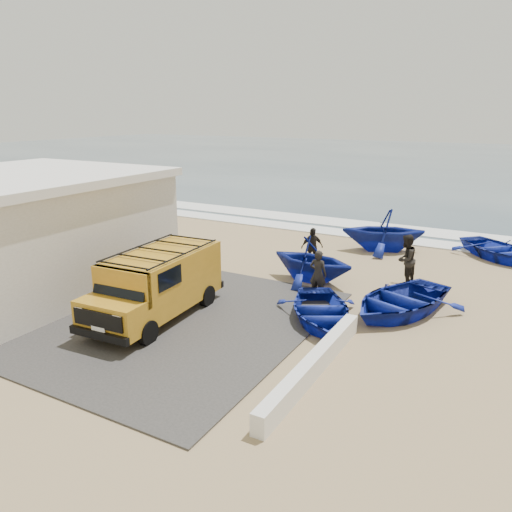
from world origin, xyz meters
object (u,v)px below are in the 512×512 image
at_px(parapet, 314,365).
at_px(fisherman_back, 312,247).
at_px(fisherman_front, 318,274).
at_px(building, 20,230).
at_px(fisherman_middle, 406,260).
at_px(boat_near_right, 400,300).
at_px(boat_far_left, 383,230).
at_px(boat_far_right, 499,249).
at_px(boat_near_left, 320,310).
at_px(boat_mid_left, 312,259).
at_px(van, 157,282).

bearing_deg(parapet, fisherman_back, 113.30).
distance_m(parapet, fisherman_front, 5.58).
height_order(building, fisherman_middle, building).
bearing_deg(building, fisherman_front, 21.67).
relative_size(boat_near_right, boat_far_left, 1.15).
bearing_deg(boat_far_right, fisherman_back, 172.79).
bearing_deg(fisherman_back, boat_near_left, -110.95).
distance_m(boat_mid_left, boat_far_left, 5.99).
distance_m(boat_near_left, fisherman_front, 2.20).
bearing_deg(parapet, boat_far_right, 76.50).
xyz_separation_m(parapet, boat_far_left, (-1.70, 12.61, 0.74)).
relative_size(boat_far_left, fisherman_middle, 1.95).
bearing_deg(fisherman_back, boat_far_left, 17.58).
height_order(parapet, boat_far_left, boat_far_left).
bearing_deg(parapet, fisherman_front, 111.34).
bearing_deg(fisherman_middle, boat_mid_left, -51.00).
xyz_separation_m(van, fisherman_middle, (6.27, 7.19, -0.21)).
bearing_deg(fisherman_middle, fisherman_back, -79.51).
bearing_deg(boat_mid_left, boat_far_left, -3.20).
relative_size(boat_far_left, boat_far_right, 0.93).
xyz_separation_m(building, boat_near_left, (11.37, 2.22, -1.77)).
height_order(fisherman_middle, fisherman_back, fisherman_middle).
relative_size(boat_near_right, boat_mid_left, 1.29).
xyz_separation_m(parapet, boat_far_right, (3.31, 13.81, 0.16)).
bearing_deg(building, fisherman_middle, 29.28).
bearing_deg(boat_near_left, fisherman_front, 85.68).
height_order(parapet, fisherman_middle, fisherman_middle).
xyz_separation_m(boat_far_left, fisherman_middle, (2.07, -4.39, -0.03)).
distance_m(boat_near_left, fisherman_back, 5.91).
height_order(van, fisherman_front, van).
height_order(building, boat_far_left, building).
relative_size(van, boat_near_right, 1.20).
height_order(van, boat_far_right, van).
xyz_separation_m(building, van, (6.59, 0.02, -0.96)).
relative_size(van, boat_far_right, 1.28).
xyz_separation_m(building, fisherman_back, (8.83, 7.53, -1.30)).
relative_size(boat_near_left, boat_near_right, 0.85).
bearing_deg(boat_near_right, boat_far_right, 93.69).
xyz_separation_m(boat_near_left, fisherman_front, (-0.89, 1.95, 0.50)).
xyz_separation_m(boat_near_right, fisherman_front, (-2.94, 0.01, 0.43)).
bearing_deg(boat_mid_left, boat_near_right, -103.79).
bearing_deg(fisherman_middle, building, -45.79).
bearing_deg(boat_far_left, building, -65.53).
xyz_separation_m(building, boat_far_right, (15.81, 12.81, -1.73)).
bearing_deg(boat_far_left, boat_near_left, -19.12).
distance_m(boat_near_right, boat_far_right, 8.97).
bearing_deg(fisherman_back, boat_far_right, -9.51).
relative_size(boat_near_left, boat_mid_left, 1.10).
bearing_deg(boat_near_right, fisherman_middle, 119.41).
relative_size(fisherman_front, fisherman_back, 1.03).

